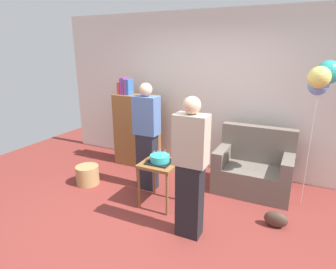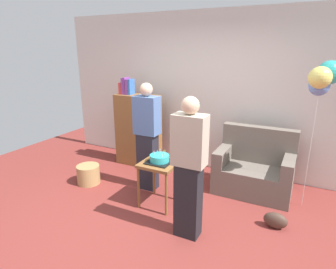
{
  "view_description": "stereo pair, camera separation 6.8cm",
  "coord_description": "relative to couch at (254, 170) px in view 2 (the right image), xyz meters",
  "views": [
    {
      "loc": [
        1.44,
        -2.65,
        2.1
      ],
      "look_at": [
        -0.2,
        0.7,
        0.95
      ],
      "focal_mm": 30.23,
      "sensor_mm": 36.0,
      "label": 1
    },
    {
      "loc": [
        1.5,
        -2.62,
        2.1
      ],
      "look_at": [
        -0.2,
        0.7,
        0.95
      ],
      "focal_mm": 30.23,
      "sensor_mm": 36.0,
      "label": 2
    }
  ],
  "objects": [
    {
      "name": "bookshelf",
      "position": [
        -2.14,
        0.12,
        0.33
      ],
      "size": [
        0.8,
        0.36,
        1.6
      ],
      "color": "brown",
      "rests_on": "ground_plane"
    },
    {
      "name": "wicker_basket",
      "position": [
        -2.41,
        -0.95,
        -0.19
      ],
      "size": [
        0.36,
        0.36,
        0.3
      ],
      "primitive_type": "cylinder",
      "color": "#A88451",
      "rests_on": "ground_plane"
    },
    {
      "name": "birthday_cake",
      "position": [
        -1.08,
        -0.99,
        0.34
      ],
      "size": [
        0.32,
        0.32,
        0.17
      ],
      "color": "black",
      "rests_on": "side_table"
    },
    {
      "name": "handbag",
      "position": [
        0.43,
        -0.84,
        -0.24
      ],
      "size": [
        0.28,
        0.14,
        0.2
      ],
      "primitive_type": "ellipsoid",
      "color": "#473328",
      "rests_on": "ground_plane"
    },
    {
      "name": "side_table",
      "position": [
        -1.08,
        -0.99,
        0.19
      ],
      "size": [
        0.48,
        0.48,
        0.63
      ],
      "color": "brown",
      "rests_on": "ground_plane"
    },
    {
      "name": "person_holding_cake",
      "position": [
        -0.47,
        -1.44,
        0.49
      ],
      "size": [
        0.36,
        0.22,
        1.63
      ],
      "rotation": [
        0.0,
        0.0,
        3.17
      ],
      "color": "black",
      "rests_on": "ground_plane"
    },
    {
      "name": "balloon_bunch",
      "position": [
        0.72,
        -0.15,
        1.41
      ],
      "size": [
        0.37,
        0.43,
        1.96
      ],
      "color": "silver",
      "rests_on": "ground_plane"
    },
    {
      "name": "ground_plane",
      "position": [
        -0.88,
        -1.45,
        -0.34
      ],
      "size": [
        8.0,
        8.0,
        0.0
      ],
      "primitive_type": "plane",
      "color": "maroon"
    },
    {
      "name": "couch",
      "position": [
        0.0,
        0.0,
        0.0
      ],
      "size": [
        1.1,
        0.7,
        0.96
      ],
      "color": "#6B6056",
      "rests_on": "ground_plane"
    },
    {
      "name": "wall_back",
      "position": [
        -0.88,
        0.6,
        1.01
      ],
      "size": [
        6.0,
        0.1,
        2.7
      ],
      "primitive_type": "cube",
      "color": "silver",
      "rests_on": "ground_plane"
    },
    {
      "name": "person_blowing_candles",
      "position": [
        -1.47,
        -0.65,
        0.49
      ],
      "size": [
        0.36,
        0.22,
        1.63
      ],
      "rotation": [
        0.0,
        0.0,
        -0.14
      ],
      "color": "#23232D",
      "rests_on": "ground_plane"
    }
  ]
}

